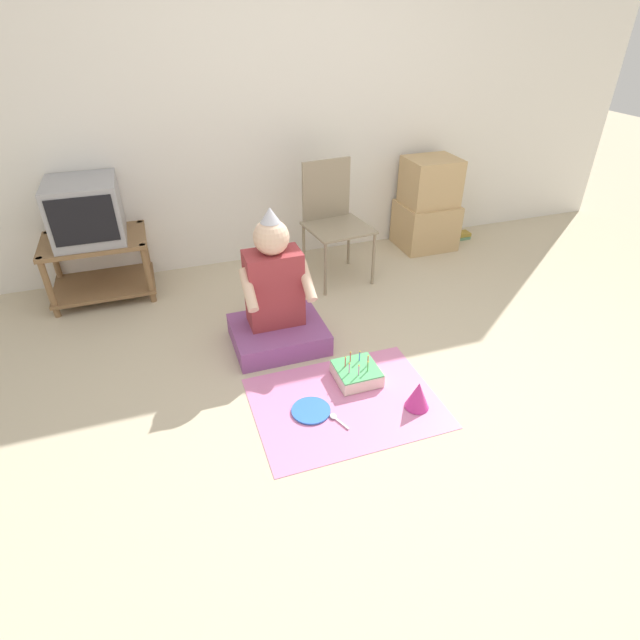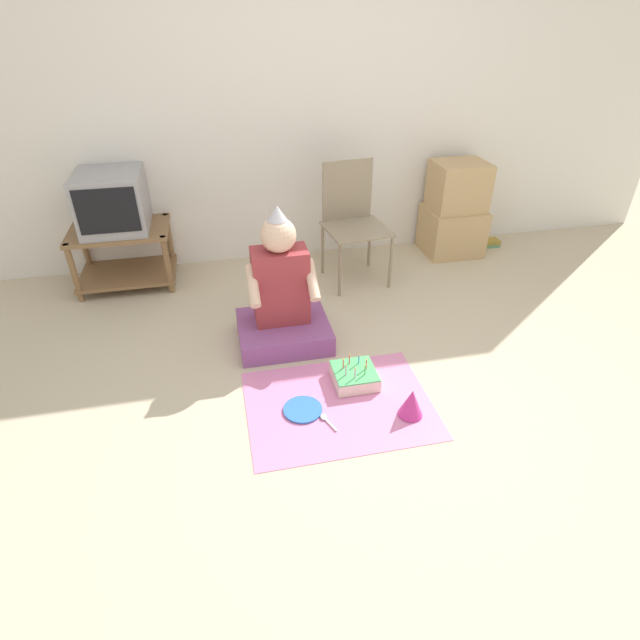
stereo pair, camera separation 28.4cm
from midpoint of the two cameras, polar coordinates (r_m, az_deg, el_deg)
ground_plane at (r=2.79m, az=10.99°, el=-10.62°), size 16.00×16.00×0.00m
wall_back at (r=4.13m, az=1.04°, el=24.20°), size 6.40×0.06×2.55m
tv_stand at (r=4.07m, az=-19.68°, el=7.40°), size 0.72×0.51×0.46m
tv at (r=3.93m, az=-20.74°, el=12.52°), size 0.46×0.50×0.41m
folding_chair at (r=3.89m, az=5.85°, el=11.79°), size 0.50×0.49×0.89m
cardboard_box_stack at (r=4.53m, az=16.91°, el=11.73°), size 0.48×0.43×0.78m
book_pile at (r=4.89m, az=20.45°, el=8.24°), size 0.16×0.13×0.05m
person_seated at (r=3.14m, az=-1.80°, el=2.11°), size 0.58×0.49×0.91m
party_cloth at (r=2.80m, az=5.11°, el=-9.68°), size 1.02×0.77×0.01m
birthday_cake at (r=2.93m, az=6.75°, el=-6.46°), size 0.25×0.25×0.16m
party_hat_blue at (r=2.75m, az=13.39°, el=-9.29°), size 0.13×0.13×0.16m
paper_plate at (r=2.75m, az=1.01°, el=-10.29°), size 0.21×0.21×0.01m
plastic_spoon_near at (r=2.70m, az=3.67°, el=-11.31°), size 0.07×0.14×0.01m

